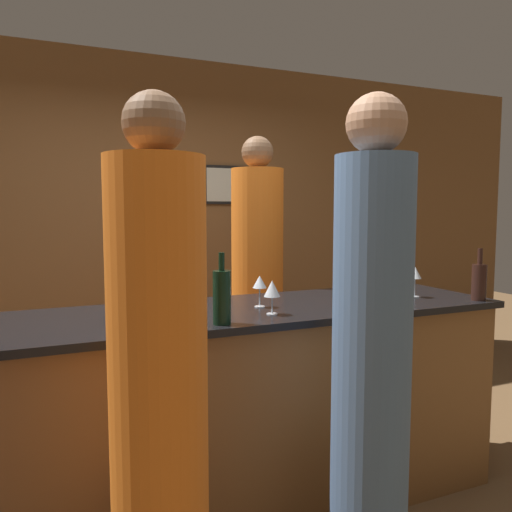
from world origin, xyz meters
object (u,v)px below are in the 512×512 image
Objects in this scene: guest_0 at (159,410)px; wine_bottle_0 at (222,296)px; bartender at (257,297)px; guest_1 at (371,363)px; wine_bottle_1 at (479,281)px.

guest_0 reaches higher than wine_bottle_0.
bartender is at bearing 56.65° from guest_0.
bartender is 1.03× the size of guest_1.
guest_0 is at bearing -179.02° from guest_1.
bartender is 1.82m from guest_0.
wine_bottle_1 is (1.01, 0.43, 0.21)m from guest_1.
guest_0 is 6.64× the size of wine_bottle_1.
guest_1 is at bearing -43.50° from wine_bottle_0.
guest_1 is 1.12m from wine_bottle_1.
bartender is 1.07× the size of guest_0.
guest_0 is 1.92m from wine_bottle_1.
guest_0 reaches higher than wine_bottle_1.
bartender reaches higher than wine_bottle_0.
guest_0 is 0.65m from wine_bottle_0.
guest_0 is at bearing 56.65° from bartender.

